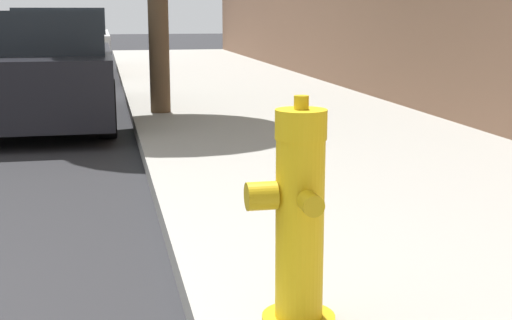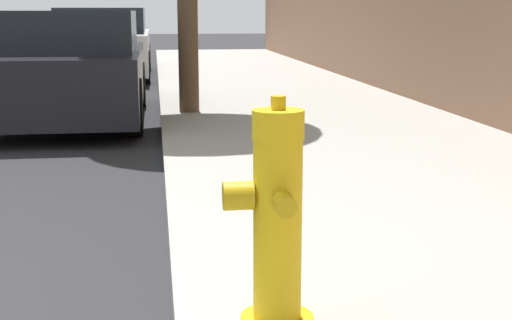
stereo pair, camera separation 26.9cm
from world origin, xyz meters
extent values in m
cylinder|color=#C39C11|center=(2.44, -0.12, 0.15)|extent=(0.29, 0.29, 0.04)
cylinder|color=yellow|center=(2.44, -0.12, 0.52)|extent=(0.19, 0.19, 0.70)
cylinder|color=yellow|center=(2.44, -0.12, 0.92)|extent=(0.19, 0.19, 0.11)
cylinder|color=#C39C11|center=(2.44, -0.12, 1.01)|extent=(0.06, 0.06, 0.05)
cylinder|color=#C39C11|center=(2.44, -0.26, 0.66)|extent=(0.08, 0.09, 0.08)
cylinder|color=#C39C11|center=(2.44, 0.02, 0.66)|extent=(0.08, 0.09, 0.08)
cylinder|color=#C39C11|center=(2.29, -0.12, 0.66)|extent=(0.11, 0.11, 0.11)
cube|color=black|center=(0.98, 6.27, 0.52)|extent=(1.69, 3.95, 0.70)
cube|color=black|center=(0.98, 6.11, 1.10)|extent=(1.56, 2.17, 0.46)
cylinder|color=black|center=(0.21, 7.49, 0.32)|extent=(0.20, 0.63, 0.63)
cylinder|color=black|center=(1.74, 7.49, 0.32)|extent=(0.20, 0.63, 0.63)
cylinder|color=black|center=(1.74, 5.04, 0.32)|extent=(0.20, 0.63, 0.63)
cube|color=silver|center=(0.98, 12.27, 0.54)|extent=(1.78, 4.59, 0.74)
cube|color=black|center=(0.98, 12.09, 1.15)|extent=(1.64, 2.52, 0.48)
cylinder|color=black|center=(0.17, 13.70, 0.31)|extent=(0.20, 0.61, 0.61)
cylinder|color=black|center=(1.79, 13.70, 0.31)|extent=(0.20, 0.61, 0.61)
cylinder|color=black|center=(0.17, 10.85, 0.31)|extent=(0.20, 0.61, 0.61)
cylinder|color=black|center=(1.79, 10.85, 0.31)|extent=(0.20, 0.61, 0.61)
camera|label=1|loc=(1.73, -2.63, 1.34)|focal=50.00mm
camera|label=2|loc=(1.99, -2.68, 1.34)|focal=50.00mm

